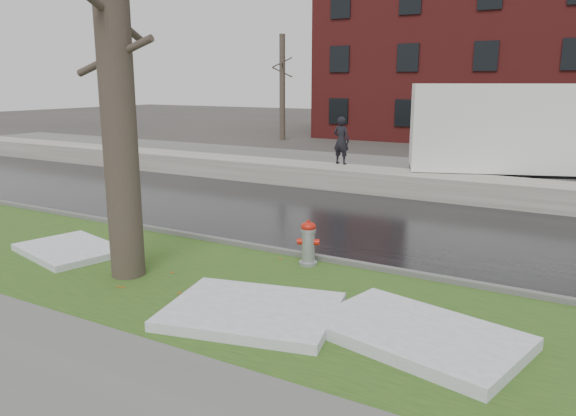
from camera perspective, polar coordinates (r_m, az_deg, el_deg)
The scene contains 17 objects.
ground at distance 11.54m, azimuth -5.36°, elevation -5.69°, with size 120.00×120.00×0.00m, color #47423D.
verge at distance 10.60m, azimuth -9.31°, elevation -7.38°, with size 60.00×4.50×0.04m, color #2A4E1A.
sidewalk at distance 8.32m, azimuth -26.46°, elevation -14.41°, with size 60.00×3.00×0.05m, color slate.
road at distance 15.27m, azimuth 4.49°, elevation -1.02°, with size 60.00×7.00×0.03m, color black.
parking_lot at distance 23.09m, azimuth 13.75°, elevation 3.34°, with size 60.00×9.00×0.03m, color slate.
curb at distance 12.31m, azimuth -2.66°, elevation -4.12°, with size 60.00×0.15×0.14m, color slate.
snowbank at distance 18.99m, azimuth 10.05°, elevation 2.65°, with size 60.00×1.60×0.75m, color beige.
brick_building at distance 39.15m, azimuth 24.48°, elevation 13.62°, with size 26.00×12.00×10.00m, color maroon.
bg_tree_left at distance 35.95m, azimuth -0.58°, elevation 12.24°, with size 1.40×1.62×6.50m.
bg_tree_center at distance 37.02m, azimuth 10.89°, elevation 12.04°, with size 1.40×1.62×6.50m.
fire_hydrant at distance 11.19m, azimuth 2.08°, elevation -3.37°, with size 0.46×0.44×0.93m.
tree at distance 10.60m, azimuth -17.19°, elevation 14.07°, with size 1.62×1.91×7.83m.
box_truck at distance 20.30m, azimuth 23.63°, elevation 6.74°, with size 10.65×5.45×3.58m.
worker at distance 20.13m, azimuth 5.43°, elevation 6.85°, with size 0.61×0.40×1.68m, color black.
snow_patch_near at distance 8.95m, azimuth -3.69°, elevation -10.42°, with size 2.60×2.00×0.16m, color white.
snow_patch_far at distance 12.96m, azimuth -21.31°, elevation -3.96°, with size 2.20×1.60×0.14m, color white.
snow_patch_side at distance 8.36m, azimuth 13.14°, elevation -12.40°, with size 2.80×1.80×0.18m, color white.
Camera 1 is at (6.42, -8.88, 3.63)m, focal length 35.00 mm.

